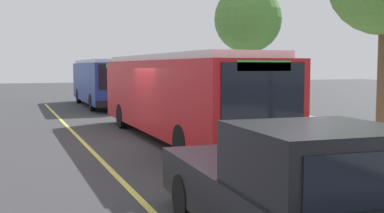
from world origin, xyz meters
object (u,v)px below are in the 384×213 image
Objects in this scene: waiting_bench at (261,110)px; transit_bus_main at (178,93)px; route_sign_post at (235,82)px; pickup_truck at (289,193)px; transit_bus_second at (103,81)px.

transit_bus_main is at bearing -60.33° from waiting_bench.
pickup_truck is at bearing -22.59° from route_sign_post.
route_sign_post is at bearing -45.25° from waiting_bench.
transit_bus_second reaches higher than waiting_bench.
transit_bus_main is at bearing -82.12° from route_sign_post.
transit_bus_main is 14.82m from transit_bus_second.
transit_bus_second reaches higher than pickup_truck.
transit_bus_main is 7.58× the size of waiting_bench.
pickup_truck is 11.53m from route_sign_post.
route_sign_post is (14.49, 2.25, 0.34)m from transit_bus_second.
transit_bus_second is 3.70× the size of route_sign_post.
waiting_bench is at bearing 152.22° from pickup_truck.
route_sign_post reaches higher than waiting_bench.
route_sign_post reaches higher than pickup_truck.
pickup_truck reaches higher than waiting_bench.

